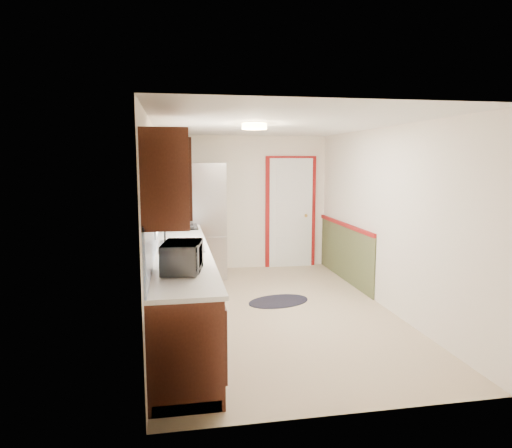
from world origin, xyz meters
name	(u,v)px	position (x,y,z in m)	size (l,w,h in m)	color
room_shell	(275,221)	(0.00, 0.00, 1.20)	(3.20, 5.20, 2.52)	tan
kitchen_run	(178,259)	(-1.24, -0.29, 0.81)	(0.63, 4.00, 2.20)	#36150C
back_wall_trim	(302,220)	(0.99, 2.21, 0.89)	(1.12, 2.30, 2.08)	maroon
ceiling_fixture	(254,127)	(-0.30, -0.20, 2.36)	(0.30, 0.30, 0.06)	#FFD88C
microwave	(182,254)	(-1.20, -1.46, 1.11)	(0.50, 0.28, 0.34)	white
refrigerator	(202,220)	(-0.80, 2.05, 0.96)	(0.84, 0.82, 1.92)	#B7B7BC
rug	(279,301)	(0.15, 0.38, 0.01)	(0.89, 0.57, 0.01)	black
cooktop	(179,227)	(-1.19, 1.40, 0.95)	(0.55, 0.66, 0.02)	black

